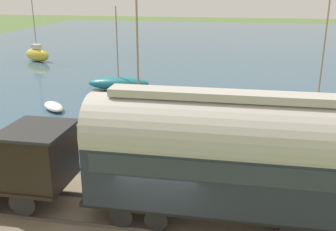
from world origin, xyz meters
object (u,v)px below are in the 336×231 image
passenger_coach (226,154)px  sailboat_brown (140,140)px  sailboat_teal (119,83)px  sailboat_blue (316,113)px  rowboat_near_shore (70,124)px  rowboat_off_pier (54,107)px  rowboat_far_out (275,149)px  steam_locomotive (8,160)px  sailboat_yellow (37,54)px

passenger_coach → sailboat_brown: size_ratio=0.95×
passenger_coach → sailboat_teal: (18.32, 9.28, -2.46)m
sailboat_blue → rowboat_near_shore: 14.88m
sailboat_blue → rowboat_off_pier: (-0.64, 16.97, -0.35)m
sailboat_teal → rowboat_far_out: 15.78m
sailboat_brown → rowboat_near_shore: (2.76, 4.93, -0.44)m
steam_locomotive → sailboat_blue: 18.00m
steam_locomotive → sailboat_yellow: sailboat_yellow is taller
sailboat_yellow → sailboat_brown: sailboat_brown is taller
sailboat_teal → sailboat_brown: 13.06m
steam_locomotive → sailboat_brown: 7.12m
steam_locomotive → sailboat_teal: bearing=5.4°
steam_locomotive → rowboat_far_out: 12.56m
passenger_coach → sailboat_brown: 7.96m
rowboat_off_pier → passenger_coach: bearing=-90.9°
passenger_coach → rowboat_far_out: 8.39m
passenger_coach → sailboat_blue: 13.93m
sailboat_yellow → rowboat_far_out: bearing=-110.1°
passenger_coach → sailboat_yellow: bearing=37.3°
passenger_coach → sailboat_yellow: (28.87, 21.98, -2.18)m
steam_locomotive → sailboat_blue: sailboat_blue is taller
sailboat_brown → rowboat_far_out: size_ratio=4.05×
sailboat_teal → sailboat_brown: bearing=-165.3°
rowboat_near_shore → rowboat_off_pier: 4.08m
rowboat_far_out → rowboat_off_pier: rowboat_off_pier is taller
sailboat_teal → sailboat_blue: 15.36m
sailboat_yellow → steam_locomotive: bearing=-132.2°
passenger_coach → rowboat_off_pier: (12.13, 11.93, -2.74)m
sailboat_teal → rowboat_far_out: sailboat_teal is taller
sailboat_yellow → rowboat_off_pier: (-16.74, -10.05, -0.56)m
steam_locomotive → rowboat_off_pier: size_ratio=2.56×
rowboat_near_shore → rowboat_far_out: bearing=-141.6°
sailboat_teal → rowboat_off_pier: bearing=149.6°
passenger_coach → rowboat_off_pier: passenger_coach is taller
sailboat_blue → passenger_coach: bearing=130.8°
steam_locomotive → sailboat_blue: size_ratio=0.79×
sailboat_yellow → rowboat_near_shore: 23.58m
sailboat_blue → rowboat_off_pier: sailboat_blue is taller
passenger_coach → sailboat_brown: sailboat_brown is taller
sailboat_blue → rowboat_off_pier: size_ratio=3.23×
sailboat_yellow → rowboat_near_shore: sailboat_yellow is taller
passenger_coach → rowboat_off_pier: 17.23m
sailboat_blue → rowboat_far_out: bearing=124.3°
steam_locomotive → rowboat_off_pier: steam_locomotive is taller
rowboat_near_shore → sailboat_brown: bearing=-164.0°
sailboat_yellow → sailboat_teal: bearing=-108.5°
sailboat_blue → rowboat_near_shore: size_ratio=2.85×
rowboat_far_out → rowboat_off_pier: (4.55, 14.20, 0.08)m
sailboat_teal → sailboat_blue: size_ratio=0.85×
steam_locomotive → rowboat_near_shore: (8.97, 1.79, -1.93)m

